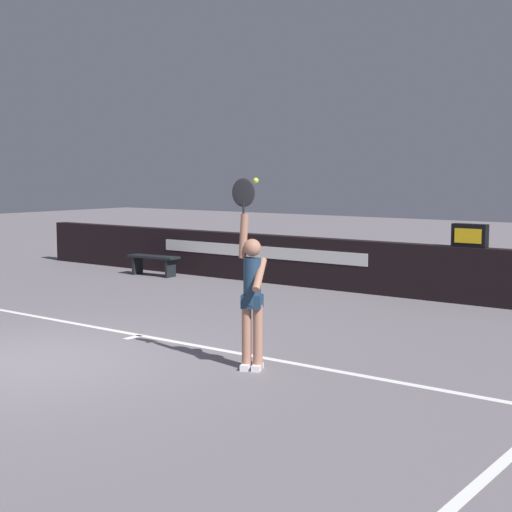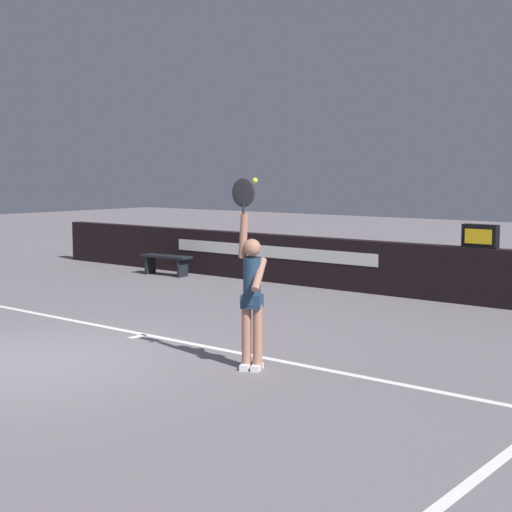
% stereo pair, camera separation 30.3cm
% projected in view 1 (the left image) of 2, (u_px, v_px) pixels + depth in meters
% --- Properties ---
extents(ground_plane, '(60.00, 60.00, 0.00)m').
position_uv_depth(ground_plane, '(28.00, 362.00, 9.50)').
color(ground_plane, slate).
extents(back_wall, '(17.21, 0.30, 1.03)m').
position_uv_depth(back_wall, '(335.00, 264.00, 15.33)').
color(back_wall, black).
rests_on(back_wall, ground).
extents(speed_display, '(0.63, 0.20, 0.42)m').
position_uv_depth(speed_display, '(470.00, 236.00, 13.58)').
color(speed_display, black).
rests_on(speed_display, back_wall).
extents(tennis_player, '(0.48, 0.42, 2.30)m').
position_uv_depth(tennis_player, '(252.00, 292.00, 9.05)').
color(tennis_player, '#A36F59').
rests_on(tennis_player, ground).
extents(tennis_ball, '(0.07, 0.07, 0.07)m').
position_uv_depth(tennis_ball, '(256.00, 181.00, 8.69)').
color(tennis_ball, '#CAE137').
extents(courtside_bench_near, '(1.32, 0.46, 0.46)m').
position_uv_depth(courtside_bench_near, '(154.00, 261.00, 17.37)').
color(courtside_bench_near, black).
rests_on(courtside_bench_near, ground).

